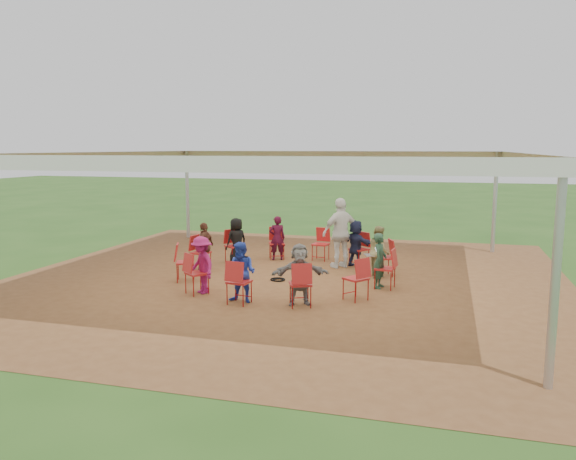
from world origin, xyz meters
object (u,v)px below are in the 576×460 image
(cable_coil, at_px, (278,280))
(chair_2, at_px, (321,245))
(chair_11, at_px, (385,269))
(person_seated_7, at_px, (300,274))
(chair_3, at_px, (277,243))
(person_seated_2, at_px, (277,238))
(laptop, at_px, (373,252))
(chair_0, at_px, (384,258))
(chair_9, at_px, (300,284))
(person_seated_5, at_px, (202,265))
(person_seated_8, at_px, (380,261))
(chair_1, at_px, (359,249))
(chair_6, at_px, (185,263))
(chair_5, at_px, (201,253))
(person_seated_3, at_px, (237,241))
(chair_7, at_px, (197,274))
(person_seated_4, at_px, (205,247))
(chair_4, at_px, (234,246))
(chair_8, at_px, (239,282))
(person_seated_6, at_px, (242,272))
(person_seated_0, at_px, (379,251))
(standing_person, at_px, (341,233))
(person_seated_1, at_px, (356,243))
(chair_10, at_px, (356,279))

(cable_coil, bearing_deg, chair_2, 80.39)
(chair_11, bearing_deg, person_seated_7, 147.44)
(chair_3, relative_size, person_seated_2, 0.73)
(laptop, bearing_deg, chair_3, 41.47)
(chair_0, distance_m, chair_9, 3.37)
(person_seated_5, relative_size, person_seated_8, 1.00)
(chair_2, bearing_deg, chair_9, 105.00)
(chair_1, relative_size, chair_2, 1.00)
(chair_6, xyz_separation_m, person_seated_5, (0.83, -0.88, 0.17))
(chair_5, relative_size, person_seated_3, 0.73)
(chair_1, xyz_separation_m, chair_7, (-2.90, -3.79, 0.00))
(person_seated_2, distance_m, person_seated_8, 3.92)
(person_seated_4, relative_size, laptop, 2.90)
(chair_4, height_order, chair_5, same)
(chair_2, distance_m, chair_4, 2.39)
(chair_1, height_order, person_seated_5, person_seated_5)
(chair_8, height_order, person_seated_4, person_seated_4)
(chair_4, bearing_deg, person_seated_8, 104.60)
(chair_0, xyz_separation_m, person_seated_5, (-3.58, -2.72, 0.17))
(chair_2, bearing_deg, person_seated_6, 90.00)
(person_seated_4, bearing_deg, chair_3, 152.56)
(chair_5, height_order, chair_9, same)
(chair_3, height_order, person_seated_0, person_seated_0)
(person_seated_6, bearing_deg, chair_0, 59.15)
(person_seated_0, height_order, person_seated_7, same)
(person_seated_6, distance_m, standing_person, 4.06)
(person_seated_1, relative_size, person_seated_5, 1.00)
(chair_11, height_order, person_seated_5, person_seated_5)
(chair_4, bearing_deg, person_seated_5, 46.48)
(chair_2, bearing_deg, cable_coil, 87.76)
(person_seated_8, height_order, laptop, person_seated_8)
(chair_8, relative_size, person_seated_7, 0.73)
(chair_5, xyz_separation_m, standing_person, (3.38, 1.28, 0.47))
(chair_10, relative_size, person_seated_7, 0.73)
(person_seated_3, relative_size, laptop, 2.90)
(person_seated_1, bearing_deg, chair_6, 74.60)
(chair_10, bearing_deg, chair_11, 15.00)
(person_seated_4, bearing_deg, chair_0, 105.40)
(chair_7, height_order, chair_11, same)
(chair_8, bearing_deg, chair_3, 105.00)
(chair_2, bearing_deg, chair_7, 75.00)
(person_seated_2, height_order, person_seated_7, same)
(chair_0, height_order, chair_1, same)
(chair_8, xyz_separation_m, chair_11, (2.67, 2.06, 0.00))
(chair_7, relative_size, person_seated_2, 0.73)
(person_seated_1, bearing_deg, person_seated_3, 45.00)
(chair_3, distance_m, chair_11, 4.13)
(chair_9, height_order, person_seated_4, person_seated_4)
(chair_5, height_order, person_seated_0, person_seated_0)
(chair_7, xyz_separation_m, person_seated_2, (0.58, 3.99, 0.17))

